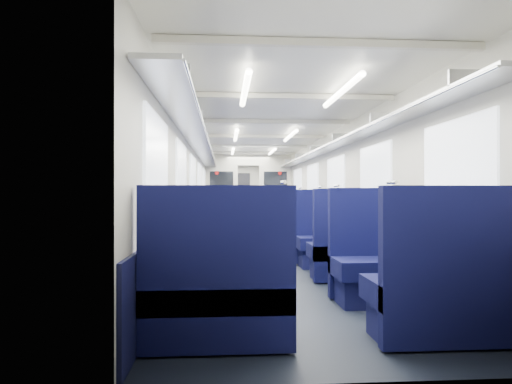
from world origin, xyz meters
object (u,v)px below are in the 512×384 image
at_px(seat_13, 296,226).
at_px(seat_22, 223,213).
at_px(seat_5, 353,252).
at_px(seat_19, 277,217).
at_px(seat_4, 221,252).
at_px(seat_18, 223,217).
at_px(seat_25, 265,211).
at_px(seat_3, 384,266).
at_px(seat_6, 221,242).
at_px(end_door, 242,195).
at_px(seat_16, 223,220).
at_px(seat_21, 271,214).
at_px(seat_11, 304,229).
at_px(seat_2, 220,267).
at_px(seat_7, 331,242).
at_px(seat_20, 223,214).
at_px(seat_14, 223,222).
at_px(seat_23, 268,213).
at_px(seat_27, 262,210).
at_px(seat_1, 445,294).
at_px(bulkhead, 248,189).
at_px(seat_26, 223,210).
at_px(seat_10, 222,229).
at_px(seat_17, 282,219).
at_px(seat_15, 288,222).
at_px(seat_24, 223,211).
at_px(seat_12, 222,226).
at_px(seat_0, 218,297).
at_px(seat_8, 222,235).
at_px(seat_9, 316,235).

distance_m(seat_13, seat_22, 6.99).
distance_m(seat_5, seat_19, 8.19).
xyz_separation_m(seat_4, seat_18, (0.00, 7.99, 0.00)).
bearing_deg(seat_25, seat_3, -90.00).
bearing_deg(seat_6, seat_4, -90.00).
height_order(end_door, seat_16, end_door).
xyz_separation_m(seat_3, seat_21, (0.00, 11.16, 0.00)).
xyz_separation_m(seat_11, seat_16, (-1.66, 3.41, 0.00)).
relative_size(seat_2, seat_7, 1.00).
bearing_deg(seat_20, seat_13, -73.61).
xyz_separation_m(seat_7, seat_20, (-1.66, 9.04, 0.00)).
bearing_deg(seat_2, seat_21, 81.47).
xyz_separation_m(seat_14, seat_19, (1.66, 2.29, 0.00)).
relative_size(seat_7, seat_14, 1.00).
distance_m(seat_11, seat_14, 2.88).
xyz_separation_m(seat_23, seat_27, (0.00, 2.29, 0.00)).
height_order(seat_1, seat_16, same).
xyz_separation_m(bulkhead, seat_20, (-0.83, 1.07, -0.87)).
relative_size(seat_2, seat_26, 1.00).
height_order(seat_22, seat_25, same).
relative_size(seat_10, seat_19, 1.00).
xyz_separation_m(end_door, seat_17, (0.83, -8.04, -0.63)).
relative_size(seat_3, seat_10, 1.00).
relative_size(seat_2, seat_4, 1.00).
height_order(seat_2, seat_15, same).
distance_m(seat_19, seat_27, 5.36).
distance_m(seat_17, seat_26, 6.91).
xyz_separation_m(seat_10, seat_26, (0.00, 10.06, 0.00)).
xyz_separation_m(seat_17, seat_20, (-1.66, 3.27, 0.00)).
distance_m(bulkhead, seat_24, 3.55).
relative_size(seat_21, seat_22, 1.00).
height_order(seat_12, seat_25, same).
bearing_deg(seat_0, seat_27, 84.04).
distance_m(seat_1, seat_8, 4.97).
height_order(seat_8, seat_15, same).
xyz_separation_m(seat_17, seat_25, (0.00, 5.62, 0.00)).
bearing_deg(seat_5, seat_19, 90.00).
height_order(seat_15, seat_21, same).
bearing_deg(seat_10, seat_18, 90.00).
bearing_deg(seat_17, seat_19, 90.00).
bearing_deg(seat_25, seat_1, -90.00).
distance_m(seat_4, seat_15, 5.99).
bearing_deg(seat_21, seat_19, -90.00).
bearing_deg(seat_1, seat_15, 90.00).
distance_m(seat_3, seat_21, 11.16).
xyz_separation_m(seat_7, seat_16, (-1.66, 5.80, 0.00)).
relative_size(seat_10, seat_22, 1.00).
xyz_separation_m(seat_0, seat_21, (1.66, 12.39, 0.00)).
relative_size(seat_9, seat_14, 1.00).
distance_m(seat_13, seat_27, 9.01).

